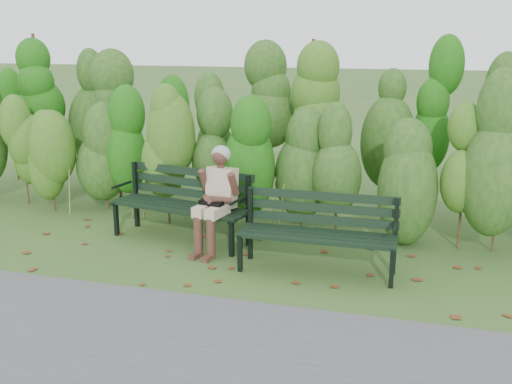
# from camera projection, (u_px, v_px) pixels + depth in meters

# --- Properties ---
(ground) EXTENTS (80.00, 80.00, 0.00)m
(ground) POSITION_uv_depth(u_px,v_px,m) (247.00, 264.00, 6.71)
(ground) COLOR #375929
(footpath) EXTENTS (60.00, 2.50, 0.01)m
(footpath) POSITION_uv_depth(u_px,v_px,m) (167.00, 365.00, 4.66)
(footpath) COLOR #474749
(footpath) RESTS_ON ground
(hedge_band) EXTENTS (11.04, 1.67, 2.42)m
(hedge_band) POSITION_uv_depth(u_px,v_px,m) (286.00, 129.00, 8.12)
(hedge_band) COLOR #47381E
(hedge_band) RESTS_ON ground
(leaf_litter) EXTENTS (5.71, 2.12, 0.01)m
(leaf_litter) POSITION_uv_depth(u_px,v_px,m) (258.00, 267.00, 6.62)
(leaf_litter) COLOR brown
(leaf_litter) RESTS_ON ground
(bench_left) EXTENTS (1.84, 0.89, 0.88)m
(bench_left) POSITION_uv_depth(u_px,v_px,m) (184.00, 199.00, 7.44)
(bench_left) COLOR black
(bench_left) RESTS_ON ground
(bench_right) EXTENTS (1.68, 0.55, 0.84)m
(bench_right) POSITION_uv_depth(u_px,v_px,m) (319.00, 226.00, 6.44)
(bench_right) COLOR black
(bench_right) RESTS_ON ground
(seated_woman) EXTENTS (0.51, 0.75, 1.24)m
(seated_woman) POSITION_uv_depth(u_px,v_px,m) (217.00, 193.00, 6.99)
(seated_woman) COLOR beige
(seated_woman) RESTS_ON ground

